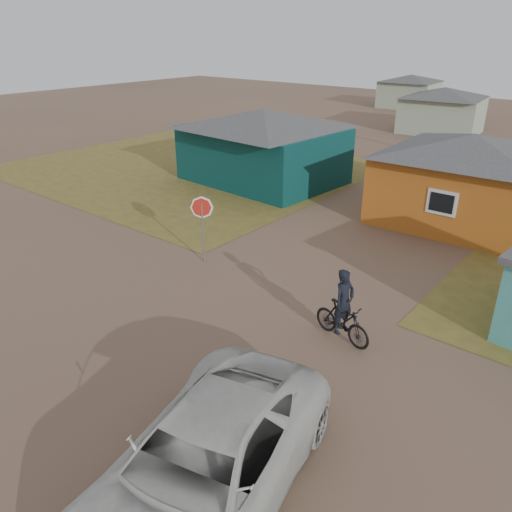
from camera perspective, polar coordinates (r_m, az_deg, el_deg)
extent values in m
plane|color=brown|center=(14.34, -6.07, -9.17)|extent=(120.00, 120.00, 0.00)
cube|color=olive|center=(32.04, -7.63, 10.08)|extent=(20.00, 18.00, 0.00)
cube|color=#093232|center=(28.42, 0.82, 11.53)|extent=(8.40, 6.54, 3.00)
pyramid|color=#3E3D40|center=(28.04, 0.85, 15.52)|extent=(8.93, 7.08, 1.00)
cube|color=#B65E1C|center=(23.97, 22.92, 7.09)|extent=(7.21, 6.24, 3.00)
pyramid|color=#3E3D40|center=(23.52, 23.70, 11.60)|extent=(7.72, 6.76, 0.90)
cube|color=silver|center=(21.14, 20.46, 5.73)|extent=(1.20, 0.06, 1.00)
cube|color=black|center=(21.11, 20.44, 5.71)|extent=(0.95, 0.04, 0.75)
cube|color=#98A58D|center=(45.19, 20.43, 14.84)|extent=(6.49, 5.60, 2.80)
pyramid|color=#3E3D40|center=(44.96, 20.78, 17.09)|extent=(7.04, 6.15, 0.80)
cube|color=#98A58D|center=(59.15, 17.07, 17.23)|extent=(5.75, 5.28, 2.70)
pyramid|color=#3E3D40|center=(58.99, 17.29, 18.86)|extent=(6.28, 5.81, 0.70)
cylinder|color=gray|center=(18.30, -6.07, 2.64)|extent=(0.07, 0.07, 2.27)
imported|color=black|center=(14.06, 9.83, -7.41)|extent=(1.96, 0.88, 1.14)
imported|color=black|center=(13.74, 10.02, -5.15)|extent=(0.57, 0.75, 1.87)
imported|color=silver|center=(9.61, -6.00, -22.83)|extent=(4.36, 6.90, 1.77)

